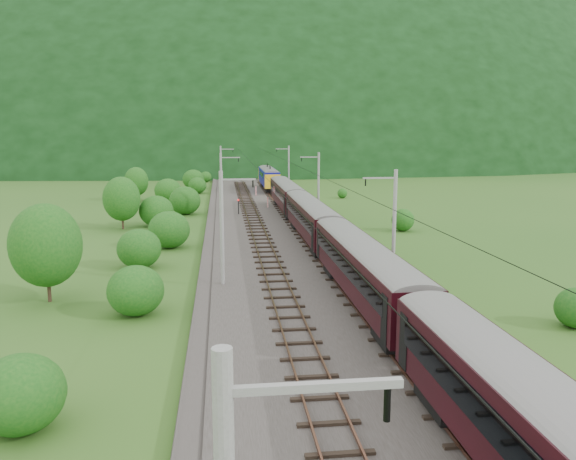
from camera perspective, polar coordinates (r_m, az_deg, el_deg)
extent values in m
plane|color=#2C5A1C|center=(40.83, 2.17, -5.60)|extent=(600.00, 600.00, 0.00)
cube|color=#38332D|center=(50.40, 0.41, -2.39)|extent=(14.00, 220.00, 0.30)
cube|color=brown|center=(50.04, -3.14, -2.09)|extent=(0.08, 220.00, 0.15)
cube|color=brown|center=(50.15, -1.50, -2.05)|extent=(0.08, 220.00, 0.15)
cube|color=black|center=(50.12, -2.32, -2.22)|extent=(2.40, 220.00, 0.12)
cube|color=brown|center=(50.56, 2.30, -1.95)|extent=(0.08, 220.00, 0.15)
cube|color=brown|center=(50.81, 3.90, -1.91)|extent=(0.08, 220.00, 0.15)
cube|color=black|center=(50.71, 3.10, -2.08)|extent=(2.40, 220.00, 0.12)
cube|color=gray|center=(7.69, 2.68, -15.63)|extent=(2.40, 0.12, 0.12)
cylinder|color=black|center=(8.03, 10.05, -16.99)|extent=(0.10, 0.10, 0.50)
cylinder|color=gray|center=(39.41, -6.73, 0.18)|extent=(0.28, 0.28, 8.00)
cube|color=gray|center=(38.99, -5.07, 5.14)|extent=(2.40, 0.12, 0.12)
cylinder|color=black|center=(39.06, -3.59, 4.73)|extent=(0.10, 0.10, 0.50)
cylinder|color=gray|center=(71.15, -6.80, 4.58)|extent=(0.28, 0.28, 8.00)
cube|color=gray|center=(70.91, -5.88, 7.34)|extent=(2.40, 0.12, 0.12)
cylinder|color=black|center=(70.95, -5.06, 7.11)|extent=(0.10, 0.10, 0.50)
cylinder|color=gray|center=(103.05, -6.82, 6.27)|extent=(0.28, 0.28, 8.00)
cube|color=gray|center=(102.89, -6.19, 8.17)|extent=(2.40, 0.12, 0.12)
cylinder|color=black|center=(102.91, -5.62, 8.01)|extent=(0.10, 0.10, 0.50)
cylinder|color=gray|center=(134.99, -6.84, 7.15)|extent=(0.28, 0.28, 8.00)
cube|color=gray|center=(134.87, -6.35, 8.61)|extent=(2.40, 0.12, 0.12)
cylinder|color=black|center=(134.89, -5.92, 8.49)|extent=(0.10, 0.10, 0.50)
cylinder|color=gray|center=(166.96, -6.85, 7.70)|extent=(0.28, 0.28, 8.00)
cube|color=gray|center=(166.86, -6.45, 8.88)|extent=(2.40, 0.12, 0.12)
cylinder|color=black|center=(166.88, -6.10, 8.78)|extent=(0.10, 0.10, 0.50)
cylinder|color=gray|center=(41.30, 10.74, 0.52)|extent=(0.28, 0.28, 8.00)
cube|color=gray|center=(40.54, 9.27, 5.24)|extent=(2.40, 0.12, 0.12)
cylinder|color=black|center=(40.30, 7.88, 4.82)|extent=(0.10, 0.10, 0.50)
cylinder|color=gray|center=(72.21, 3.12, 4.72)|extent=(0.28, 0.28, 8.00)
cube|color=gray|center=(71.78, 2.20, 7.41)|extent=(2.40, 0.12, 0.12)
cylinder|color=black|center=(71.64, 1.40, 7.17)|extent=(0.10, 0.10, 0.50)
cylinder|color=gray|center=(103.79, 0.08, 6.36)|extent=(0.28, 0.28, 8.00)
cube|color=gray|center=(103.48, -0.59, 8.24)|extent=(2.40, 0.12, 0.12)
cylinder|color=black|center=(103.39, -1.14, 8.07)|extent=(0.10, 0.10, 0.50)
cylinder|color=gray|center=(135.56, -1.55, 7.23)|extent=(0.28, 0.28, 8.00)
cube|color=gray|center=(135.33, -2.07, 8.67)|extent=(2.40, 0.12, 0.12)
cylinder|color=black|center=(135.26, -2.49, 8.54)|extent=(0.10, 0.10, 0.50)
cylinder|color=gray|center=(167.42, -2.56, 7.77)|extent=(0.28, 0.28, 8.00)
cube|color=gray|center=(167.23, -2.98, 8.93)|extent=(2.40, 0.12, 0.12)
cylinder|color=black|center=(167.18, -3.33, 8.82)|extent=(0.10, 0.10, 0.50)
cylinder|color=black|center=(49.13, -2.38, 5.48)|extent=(0.03, 198.00, 0.03)
cylinder|color=black|center=(49.73, 3.17, 5.53)|extent=(0.03, 198.00, 0.03)
ellipsoid|color=black|center=(299.09, -5.64, 7.92)|extent=(504.00, 360.00, 244.00)
ellipsoid|color=black|center=(357.61, -25.56, 7.34)|extent=(336.00, 280.00, 132.00)
cube|color=black|center=(17.09, 26.11, -20.17)|extent=(2.59, 19.64, 2.68)
cylinder|color=slate|center=(16.53, 26.44, -16.53)|extent=(2.59, 19.54, 2.59)
cube|color=black|center=(16.31, 22.06, -20.09)|extent=(0.05, 17.28, 1.03)
cube|color=black|center=(23.22, 16.25, -16.02)|extent=(1.96, 2.86, 0.80)
cube|color=black|center=(34.77, 7.70, -3.85)|extent=(2.59, 19.64, 2.68)
cylinder|color=slate|center=(34.51, 7.74, -1.91)|extent=(2.59, 19.54, 2.59)
cube|color=black|center=(34.40, 5.59, -3.41)|extent=(0.05, 17.28, 1.03)
cube|color=black|center=(35.05, 9.79, -3.26)|extent=(0.05, 17.28, 1.03)
cube|color=black|center=(28.97, 11.04, -10.43)|extent=(1.96, 2.86, 0.80)
cube|color=black|center=(41.68, 5.29, -3.93)|extent=(1.96, 2.86, 0.80)
cube|color=black|center=(54.42, 2.36, 1.28)|extent=(2.59, 19.64, 2.68)
cylinder|color=slate|center=(54.25, 2.36, 2.54)|extent=(2.59, 19.54, 2.59)
cube|color=black|center=(54.18, 0.98, 1.59)|extent=(0.05, 17.28, 1.03)
cube|color=black|center=(54.60, 3.72, 1.64)|extent=(0.05, 17.28, 1.03)
cube|color=black|center=(48.07, 3.64, -2.02)|extent=(1.96, 2.86, 0.80)
cube|color=black|center=(61.41, 1.33, 0.65)|extent=(1.96, 2.86, 0.80)
cube|color=black|center=(74.49, -0.13, 3.67)|extent=(2.59, 19.64, 2.68)
cylinder|color=slate|center=(74.37, -0.13, 4.59)|extent=(2.59, 19.54, 2.59)
cube|color=black|center=(74.32, -1.14, 3.90)|extent=(0.05, 17.28, 1.03)
cube|color=black|center=(74.62, 0.87, 3.93)|extent=(0.05, 17.28, 1.03)
cube|color=black|center=(67.95, 0.54, 1.57)|extent=(1.96, 2.86, 0.80)
cube|color=black|center=(81.48, -0.69, 2.99)|extent=(1.96, 2.86, 0.80)
cube|color=#11138C|center=(102.70, -1.98, 5.43)|extent=(2.59, 16.07, 2.68)
cylinder|color=slate|center=(102.61, -1.98, 6.10)|extent=(2.59, 15.99, 2.59)
cube|color=black|center=(102.57, -2.72, 5.60)|extent=(0.05, 14.14, 1.03)
cube|color=black|center=(102.79, -1.25, 5.62)|extent=(0.05, 14.14, 1.03)
cube|color=black|center=(97.28, -1.69, 4.14)|extent=(1.96, 2.86, 0.80)
cube|color=black|center=(108.43, -2.23, 4.75)|extent=(1.96, 2.86, 0.80)
cube|color=gold|center=(110.50, -2.32, 5.66)|extent=(2.64, 0.50, 2.41)
cube|color=gold|center=(94.94, -1.58, 4.94)|extent=(2.64, 0.50, 2.41)
cube|color=black|center=(105.55, -2.12, 6.55)|extent=(0.08, 1.60, 0.80)
cylinder|color=red|center=(94.12, -3.28, 3.99)|extent=(0.16, 0.16, 1.54)
cylinder|color=red|center=(79.27, -2.07, 2.83)|extent=(0.15, 0.15, 1.45)
cylinder|color=black|center=(73.24, -5.05, 2.32)|extent=(0.12, 0.12, 1.78)
sphere|color=red|center=(73.12, -5.07, 3.05)|extent=(0.21, 0.21, 0.21)
ellipsoid|color=#155015|center=(23.65, -25.56, -14.81)|extent=(3.27, 3.27, 2.94)
ellipsoid|color=#155015|center=(35.16, -15.22, -5.96)|extent=(3.41, 3.41, 3.07)
ellipsoid|color=#155015|center=(47.02, -14.89, -1.83)|extent=(3.56, 3.56, 3.20)
ellipsoid|color=#155015|center=(54.28, -11.99, 0.03)|extent=(3.92, 3.92, 3.53)
ellipsoid|color=#155015|center=(67.08, -13.23, 1.89)|extent=(3.98, 3.98, 3.58)
ellipsoid|color=#155015|center=(75.72, -10.43, 2.96)|extent=(4.14, 4.14, 3.72)
ellipsoid|color=#155015|center=(88.93, -12.10, 3.94)|extent=(4.13, 4.13, 3.71)
ellipsoid|color=#155015|center=(100.87, -9.20, 4.50)|extent=(3.20, 3.20, 2.88)
ellipsoid|color=#155015|center=(108.90, -9.60, 5.11)|extent=(4.11, 4.11, 3.70)
ellipsoid|color=#155015|center=(123.07, -8.38, 5.37)|extent=(2.54, 2.54, 2.29)
ellipsoid|color=#155015|center=(132.68, -8.27, 5.59)|extent=(1.93, 1.93, 1.74)
cylinder|color=black|center=(39.66, -23.19, -4.28)|extent=(0.24, 0.24, 3.51)
ellipsoid|color=#155015|center=(39.24, -23.40, -1.43)|extent=(4.52, 4.52, 5.42)
cylinder|color=black|center=(66.05, -16.47, 1.47)|extent=(0.24, 0.24, 3.23)
ellipsoid|color=#155015|center=(65.81, -16.55, 3.06)|extent=(4.15, 4.15, 4.99)
cylinder|color=black|center=(91.94, -15.11, 3.76)|extent=(0.24, 0.24, 2.92)
ellipsoid|color=#155015|center=(91.78, -15.16, 4.79)|extent=(3.75, 3.75, 4.50)
ellipsoid|color=#155015|center=(35.91, 27.18, -7.22)|extent=(2.31, 2.31, 2.08)
ellipsoid|color=#155015|center=(63.45, 11.59, 0.89)|extent=(2.50, 2.50, 2.25)
ellipsoid|color=#155015|center=(93.15, 5.54, 3.69)|extent=(1.62, 1.62, 1.46)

